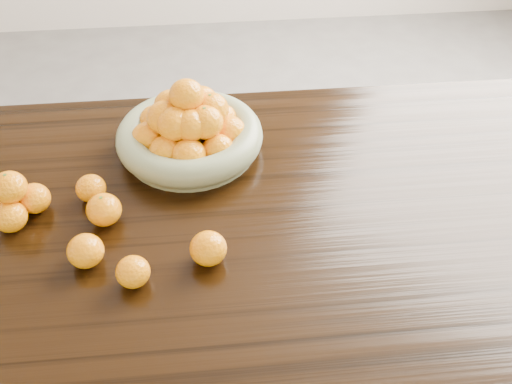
{
  "coord_description": "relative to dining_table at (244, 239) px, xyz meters",
  "views": [
    {
      "loc": [
        -0.06,
        -0.93,
        1.67
      ],
      "look_at": [
        0.03,
        -0.02,
        0.83
      ],
      "focal_mm": 40.0,
      "sensor_mm": 36.0,
      "label": 1
    }
  ],
  "objects": [
    {
      "name": "loose_orange_1",
      "position": [
        -0.24,
        -0.18,
        0.12
      ],
      "size": [
        0.07,
        0.07,
        0.06
      ],
      "primitive_type": "ellipsoid",
      "color": "#FF9607",
      "rests_on": "dining_table"
    },
    {
      "name": "dining_table",
      "position": [
        0.0,
        0.0,
        0.0
      ],
      "size": [
        2.0,
        1.0,
        0.75
      ],
      "color": "black",
      "rests_on": "ground"
    },
    {
      "name": "orange_pyramid",
      "position": [
        -0.51,
        0.04,
        0.14
      ],
      "size": [
        0.14,
        0.14,
        0.12
      ],
      "rotation": [
        0.0,
        0.0,
        -0.12
      ],
      "color": "#FF9607",
      "rests_on": "dining_table"
    },
    {
      "name": "loose_orange_2",
      "position": [
        -0.08,
        -0.14,
        0.13
      ],
      "size": [
        0.08,
        0.08,
        0.07
      ],
      "primitive_type": "ellipsoid",
      "color": "#FF9607",
      "rests_on": "dining_table"
    },
    {
      "name": "fruit_bowl",
      "position": [
        -0.12,
        0.25,
        0.15
      ],
      "size": [
        0.37,
        0.37,
        0.2
      ],
      "rotation": [
        0.0,
        0.0,
        -0.37
      ],
      "color": "gray",
      "rests_on": "dining_table"
    },
    {
      "name": "loose_orange_0",
      "position": [
        -0.31,
        0.0,
        0.13
      ],
      "size": [
        0.08,
        0.08,
        0.07
      ],
      "primitive_type": "ellipsoid",
      "color": "#FF9607",
      "rests_on": "dining_table"
    },
    {
      "name": "loose_orange_3",
      "position": [
        -0.35,
        0.08,
        0.12
      ],
      "size": [
        0.07,
        0.07,
        0.06
      ],
      "primitive_type": "ellipsoid",
      "color": "#FF9607",
      "rests_on": "dining_table"
    },
    {
      "name": "ground",
      "position": [
        0.0,
        0.0,
        -0.66
      ],
      "size": [
        5.0,
        5.0,
        0.0
      ],
      "primitive_type": "plane",
      "color": "#65625F",
      "rests_on": "ground"
    },
    {
      "name": "loose_orange_4",
      "position": [
        -0.34,
        -0.12,
        0.12
      ],
      "size": [
        0.08,
        0.08,
        0.07
      ],
      "primitive_type": "ellipsoid",
      "color": "#FF9607",
      "rests_on": "dining_table"
    }
  ]
}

